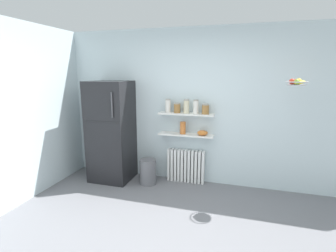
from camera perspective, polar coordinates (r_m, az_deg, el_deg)
The scene contains 16 objects.
ground_plane at distance 3.37m, azimuth -0.43°, elevation -22.07°, with size 7.04×7.04×0.00m, color slate.
back_wall at distance 4.33m, azimuth 5.51°, elevation 4.20°, with size 7.04×0.10×2.60m, color silver.
side_wall_left at distance 4.17m, azimuth -31.13°, elevation 2.18°, with size 0.10×4.80×2.60m, color silver.
refrigerator at distance 4.54m, azimuth -12.65°, elevation -1.19°, with size 0.69×0.66×1.74m.
radiator at distance 4.48m, azimuth 4.04°, elevation -8.95°, with size 0.65×0.12×0.57m.
wall_shelf_lower at distance 4.28m, azimuth 4.07°, elevation -1.96°, with size 0.93×0.22×0.03m, color white.
wall_shelf_upper at distance 4.21m, azimuth 4.14°, elevation 2.73°, with size 0.93×0.22×0.03m, color white.
storage_jar_0 at distance 4.27m, azimuth 0.02°, elevation 4.58°, with size 0.09×0.09×0.23m.
storage_jar_1 at distance 4.23m, azimuth 2.07°, elevation 4.10°, with size 0.11×0.11×0.17m.
storage_jar_2 at distance 4.19m, azimuth 4.16°, elevation 4.44°, with size 0.09×0.09×0.23m.
storage_jar_3 at distance 4.16m, azimuth 6.29°, elevation 4.32°, with size 0.09×0.09×0.23m.
storage_jar_4 at distance 4.14m, azimuth 8.43°, elevation 3.80°, with size 0.12×0.12×0.17m.
vase at distance 4.26m, azimuth 3.36°, elevation -0.42°, with size 0.10×0.10×0.20m, color #CC7033.
shelf_bowl at distance 4.22m, azimuth 7.78°, elevation -1.53°, with size 0.17×0.17×0.08m, color orange.
trash_bin at distance 4.42m, azimuth -4.54°, elevation -10.18°, with size 0.28×0.28×0.44m, color slate.
hanging_fruit_basket at distance 3.76m, azimuth 26.96°, elevation 8.78°, with size 0.28×0.28×0.09m.
Camera 1 is at (0.81, -2.17, 1.90)m, focal length 27.08 mm.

